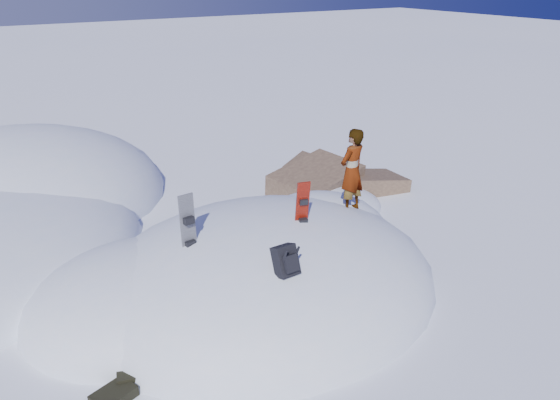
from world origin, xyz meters
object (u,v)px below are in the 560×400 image
snowboard_dark (189,234)px  person (352,171)px  snowboard_red (302,213)px  backpack (286,261)px

snowboard_dark → person: 3.68m
snowboard_red → snowboard_dark: size_ratio=0.87×
person → snowboard_red: bearing=5.5°
backpack → person: 3.22m
snowboard_red → person: person is taller
snowboard_dark → backpack: size_ratio=2.55×
backpack → person: size_ratio=0.33×
backpack → person: person is taller
snowboard_dark → snowboard_red: bearing=-19.2°
snowboard_dark → person: size_ratio=0.85×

